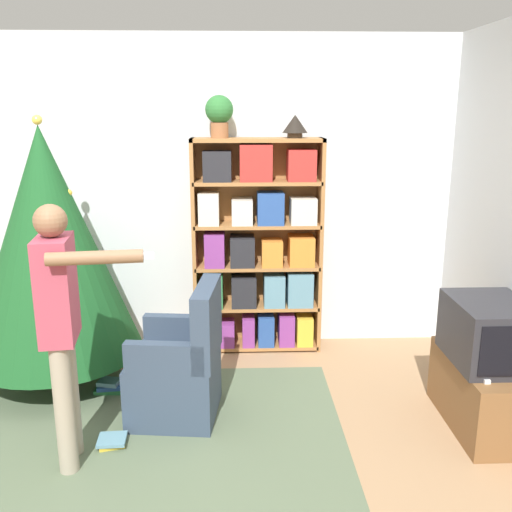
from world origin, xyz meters
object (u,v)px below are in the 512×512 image
Objects in this scene: christmas_tree at (49,244)px; armchair at (180,370)px; standing_person at (61,317)px; bookshelf at (259,251)px; potted_plant at (219,113)px; table_lamp at (295,125)px; television at (489,332)px.

armchair is at bearing -30.93° from christmas_tree.
bookshelf is at bearing 137.48° from standing_person.
armchair is at bearing 124.27° from standing_person.
potted_plant is (1.24, 0.51, 0.92)m from christmas_tree.
standing_person is 7.66× the size of table_lamp.
armchair is 0.97m from standing_person.
armchair is 2.00m from potted_plant.
bookshelf reaches higher than television.
bookshelf reaches higher than armchair.
christmas_tree is at bearing -157.48° from potted_plant.
television is 0.65× the size of armchair.
table_lamp is at bearing 1.69° from bookshelf.
television is 2.53m from potted_plant.
potted_plant reaches higher than armchair.
standing_person is (0.40, -1.10, -0.16)m from christmas_tree.
television is 0.39× the size of standing_person.
standing_person reaches higher than television.
television is at bearing 89.96° from standing_person.
table_lamp reaches higher than television.
potted_plant reaches higher than bookshelf.
potted_plant reaches higher than christmas_tree.
christmas_tree reaches higher than television.
armchair is 4.60× the size of table_lamp.
standing_person reaches higher than armchair.
bookshelf is at bearing 18.07° from christmas_tree.
bookshelf is at bearing 136.99° from television.
potted_plant is at bearing 180.00° from table_lamp.
bookshelf is at bearing -1.56° from potted_plant.
table_lamp is (1.44, 1.62, 0.98)m from standing_person.
potted_plant is (-0.31, 0.01, 1.11)m from bookshelf.
standing_person is (-1.16, -1.61, 0.04)m from bookshelf.
christmas_tree is 2.08m from table_lamp.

